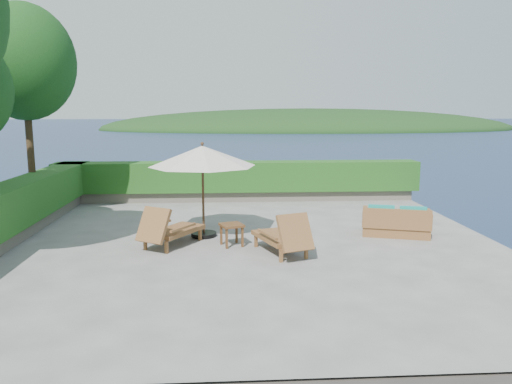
{
  "coord_description": "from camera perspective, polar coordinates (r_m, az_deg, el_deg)",
  "views": [
    {
      "loc": [
        -0.46,
        -11.38,
        3.14
      ],
      "look_at": [
        0.3,
        0.8,
        1.1
      ],
      "focal_mm": 35.0,
      "sensor_mm": 36.0,
      "label": 1
    }
  ],
  "objects": [
    {
      "name": "wicker_loveseat",
      "position": [
        12.94,
        15.71,
        -3.48
      ],
      "size": [
        1.81,
        1.28,
        0.81
      ],
      "rotation": [
        0.0,
        0.0,
        -0.3
      ],
      "color": "brown",
      "rests_on": "ground"
    },
    {
      "name": "foundation",
      "position": [
        12.31,
        -1.19,
        -12.9
      ],
      "size": [
        12.0,
        12.0,
        3.0
      ],
      "primitive_type": "cube",
      "color": "#544C43",
      "rests_on": "ocean"
    },
    {
      "name": "lounge_left",
      "position": [
        11.63,
        -9.91,
        -4.19
      ],
      "size": [
        1.51,
        1.83,
        0.99
      ],
      "rotation": [
        0.0,
        0.0,
        -0.56
      ],
      "color": "brown",
      "rests_on": "ground"
    },
    {
      "name": "tree_far",
      "position": [
        15.65,
        -25.0,
        13.26
      ],
      "size": [
        2.8,
        2.8,
        6.03
      ],
      "color": "#3E2C17",
      "rests_on": "ground"
    },
    {
      "name": "ground",
      "position": [
        11.81,
        -1.22,
        -5.92
      ],
      "size": [
        12.0,
        12.0,
        0.0
      ],
      "primitive_type": "plane",
      "color": "gray",
      "rests_on": "ground"
    },
    {
      "name": "patio_umbrella",
      "position": [
        12.19,
        -6.14,
        4.01
      ],
      "size": [
        3.01,
        3.01,
        2.35
      ],
      "rotation": [
        0.0,
        0.0,
        0.16
      ],
      "color": "black",
      "rests_on": "ground"
    },
    {
      "name": "hedge_far",
      "position": [
        17.14,
        -2.0,
        1.8
      ],
      "size": [
        12.4,
        0.9,
        1.0
      ],
      "primitive_type": "cube",
      "color": "#184E16",
      "rests_on": "planter_wall_far"
    },
    {
      "name": "offshore_island",
      "position": [
        153.63,
        6.04,
        7.14
      ],
      "size": [
        126.0,
        57.6,
        12.6
      ],
      "primitive_type": "ellipsoid",
      "color": "black",
      "rests_on": "ocean"
    },
    {
      "name": "planter_wall_far",
      "position": [
        17.24,
        -1.98,
        -0.4
      ],
      "size": [
        12.0,
        0.6,
        0.36
      ],
      "primitive_type": "cube",
      "color": "#6A6254",
      "rests_on": "ground"
    },
    {
      "name": "ocean",
      "position": [
        12.94,
        -1.17,
        -18.85
      ],
      "size": [
        600.0,
        600.0,
        0.0
      ],
      "primitive_type": "plane",
      "color": "#172649",
      "rests_on": "ground"
    },
    {
      "name": "side_table",
      "position": [
        11.54,
        -2.8,
        -4.12
      ],
      "size": [
        0.62,
        0.62,
        0.52
      ],
      "rotation": [
        0.0,
        0.0,
        0.33
      ],
      "color": "brown",
      "rests_on": "ground"
    },
    {
      "name": "planter_wall_left",
      "position": [
        12.83,
        -27.17,
        -4.91
      ],
      "size": [
        0.6,
        12.0,
        0.36
      ],
      "primitive_type": "cube",
      "color": "#6A6254",
      "rests_on": "ground"
    },
    {
      "name": "lounge_right",
      "position": [
        10.87,
        3.15,
        -5.05
      ],
      "size": [
        1.26,
        1.85,
        0.99
      ],
      "rotation": [
        0.0,
        0.0,
        0.36
      ],
      "color": "brown",
      "rests_on": "ground"
    }
  ]
}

